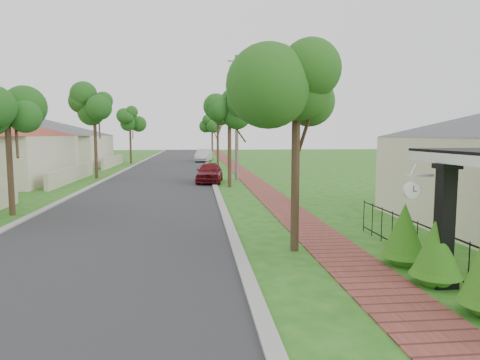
{
  "coord_description": "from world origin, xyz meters",
  "views": [
    {
      "loc": [
        -0.4,
        -9.02,
        3.08
      ],
      "look_at": [
        1.09,
        5.82,
        1.5
      ],
      "focal_mm": 32.0,
      "sensor_mm": 36.0,
      "label": 1
    }
  ],
  "objects_px": {
    "station_clock": "(413,189)",
    "near_tree": "(297,85)",
    "parked_car_white": "(204,156)",
    "utility_pole": "(237,117)",
    "parked_car_red": "(210,172)",
    "porch_post": "(444,232)"
  },
  "relations": [
    {
      "from": "porch_post",
      "to": "near_tree",
      "type": "bearing_deg",
      "value": 129.01
    },
    {
      "from": "parked_car_red",
      "to": "utility_pole",
      "type": "xyz_separation_m",
      "value": [
        1.9,
        1.53,
        3.58
      ]
    },
    {
      "from": "station_clock",
      "to": "parked_car_white",
      "type": "bearing_deg",
      "value": 95.18
    },
    {
      "from": "parked_car_white",
      "to": "utility_pole",
      "type": "relative_size",
      "value": 0.52
    },
    {
      "from": "parked_car_white",
      "to": "station_clock",
      "type": "distance_m",
      "value": 40.83
    },
    {
      "from": "parked_car_red",
      "to": "near_tree",
      "type": "distance_m",
      "value": 17.03
    },
    {
      "from": "porch_post",
      "to": "utility_pole",
      "type": "xyz_separation_m",
      "value": [
        -2.25,
        21.0,
        3.12
      ]
    },
    {
      "from": "parked_car_white",
      "to": "utility_pole",
      "type": "distance_m",
      "value": 20.44
    },
    {
      "from": "porch_post",
      "to": "utility_pole",
      "type": "bearing_deg",
      "value": 96.12
    },
    {
      "from": "porch_post",
      "to": "parked_car_white",
      "type": "bearing_deg",
      "value": 95.81
    },
    {
      "from": "parked_car_white",
      "to": "near_tree",
      "type": "xyz_separation_m",
      "value": [
        1.79,
        -38.1,
        3.64
      ]
    },
    {
      "from": "utility_pole",
      "to": "station_clock",
      "type": "height_order",
      "value": "utility_pole"
    },
    {
      "from": "near_tree",
      "to": "station_clock",
      "type": "bearing_deg",
      "value": -53.27
    },
    {
      "from": "parked_car_red",
      "to": "utility_pole",
      "type": "distance_m",
      "value": 4.33
    },
    {
      "from": "parked_car_white",
      "to": "porch_post",
      "type": "bearing_deg",
      "value": -74.44
    },
    {
      "from": "porch_post",
      "to": "utility_pole",
      "type": "height_order",
      "value": "utility_pole"
    },
    {
      "from": "parked_car_red",
      "to": "porch_post",
      "type": "bearing_deg",
      "value": -71.62
    },
    {
      "from": "porch_post",
      "to": "parked_car_red",
      "type": "relative_size",
      "value": 0.65
    },
    {
      "from": "parked_car_white",
      "to": "utility_pole",
      "type": "xyz_separation_m",
      "value": [
        1.92,
        -20.05,
        3.53
      ]
    },
    {
      "from": "porch_post",
      "to": "utility_pole",
      "type": "relative_size",
      "value": 0.3
    },
    {
      "from": "station_clock",
      "to": "near_tree",
      "type": "bearing_deg",
      "value": 126.73
    },
    {
      "from": "parked_car_red",
      "to": "utility_pole",
      "type": "relative_size",
      "value": 0.47
    }
  ]
}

